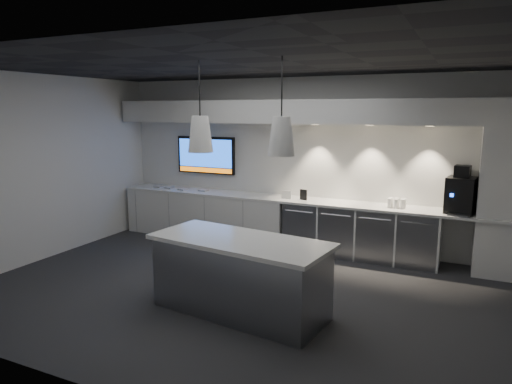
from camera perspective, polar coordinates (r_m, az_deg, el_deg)
The scene contains 27 objects.
floor at distance 6.37m, azimuth -2.69°, elevation -12.22°, with size 7.00×7.00×0.00m, color #29292B.
ceiling at distance 5.92m, azimuth -2.94°, elevation 15.71°, with size 7.00×7.00×0.00m, color black.
wall_back at distance 8.24m, azimuth 5.33°, elevation 3.69°, with size 7.00×7.00×0.00m, color silver.
wall_front at distance 3.97m, azimuth -19.89°, elevation -4.01°, with size 7.00×7.00×0.00m, color silver.
wall_left at distance 8.19m, azimuth -25.06°, elevation 2.73°, with size 7.00×7.00×0.00m, color silver.
back_counter at distance 8.03m, azimuth 4.47°, elevation -0.95°, with size 6.80×0.65×0.04m, color silver.
left_base_cabinets at distance 8.88m, azimuth -6.22°, elevation -2.87°, with size 3.30×0.63×0.86m, color silver.
fridge_unit_a at distance 8.05m, azimuth 6.10°, elevation -4.27°, with size 0.60×0.61×0.85m, color gray.
fridge_unit_b at distance 7.88m, azimuth 10.45°, elevation -4.71°, with size 0.60×0.61×0.85m, color gray.
fridge_unit_c at distance 7.75m, azimuth 14.97°, elevation -5.13°, with size 0.60×0.61×0.85m, color gray.
fridge_unit_d at distance 7.68m, azimuth 19.62°, elevation -5.54°, with size 0.60×0.61×0.85m, color gray.
backsplash at distance 7.89m, azimuth 13.53°, elevation 3.53°, with size 4.60×0.03×1.30m, color silver.
soffit at distance 7.90m, azimuth 4.69°, elevation 9.96°, with size 6.90×0.60×0.40m, color silver.
column at distance 7.51m, azimuth 28.10°, elevation 0.34°, with size 0.55×0.55×2.60m, color silver.
wall_tv at distance 9.00m, azimuth -6.28°, elevation 4.61°, with size 1.25×0.07×0.72m.
island at distance 5.59m, azimuth -2.00°, elevation -10.38°, with size 2.28×1.20×0.92m.
bin at distance 6.21m, azimuth -11.13°, elevation -11.07°, with size 0.28×0.28×0.40m, color gray.
coffee_machine at distance 7.51m, azimuth 24.23°, elevation -0.17°, with size 0.45×0.61×0.72m.
sign_black at distance 7.91m, azimuth 5.96°, elevation -0.33°, with size 0.14×0.02×0.18m, color black.
sign_white at distance 8.00m, azimuth 3.81°, elevation -0.33°, with size 0.18×0.02×0.14m, color silver.
cup_cluster at distance 7.57m, azimuth 17.17°, elevation -1.34°, with size 0.27×0.17×0.15m, color silver, non-canonical shape.
tray_a at distance 9.34m, azimuth -12.04°, elevation 0.64°, with size 0.16×0.16×0.03m, color #A6A6A6.
tray_b at distance 9.19m, azimuth -10.78°, elevation 0.54°, with size 0.16×0.16×0.03m, color #A6A6A6.
tray_c at distance 8.96m, azimuth -9.10°, elevation 0.34°, with size 0.16×0.16×0.03m, color #A6A6A6.
tray_d at distance 8.79m, azimuth -6.58°, elevation 0.21°, with size 0.16×0.16×0.03m, color #A6A6A6.
pendant_left at distance 5.50m, azimuth -6.96°, elevation 7.22°, with size 0.30×0.30×1.13m.
pendant_right at distance 5.03m, azimuth 3.19°, elevation 7.01°, with size 0.30×0.30×1.13m.
Camera 1 is at (2.75, -5.21, 2.44)m, focal length 32.00 mm.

